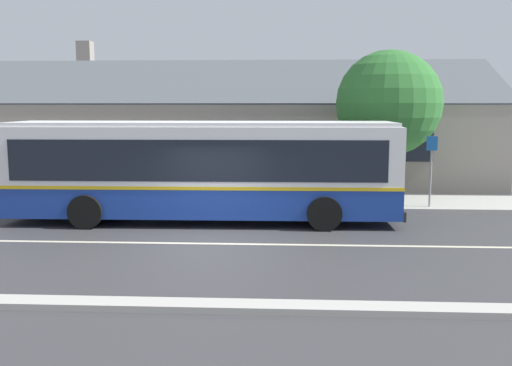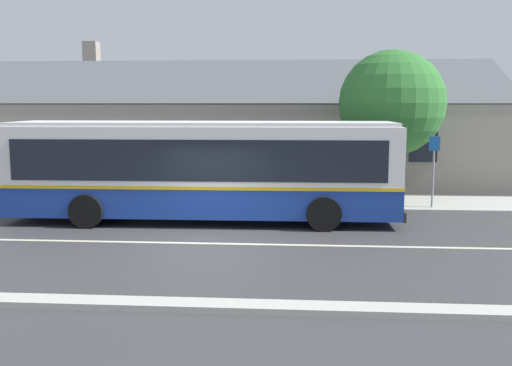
% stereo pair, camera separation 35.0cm
% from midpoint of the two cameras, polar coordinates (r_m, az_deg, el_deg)
% --- Properties ---
extents(ground_plane, '(300.00, 300.00, 0.00)m').
position_cam_midpoint_polar(ground_plane, '(14.95, -5.52, -6.06)').
color(ground_plane, '#38383A').
extents(sidewalk_far, '(60.00, 3.00, 0.15)m').
position_cam_midpoint_polar(sidewalk_far, '(20.76, -3.07, -1.90)').
color(sidewalk_far, '#ADAAA3').
rests_on(sidewalk_far, ground).
extents(curb_near, '(60.00, 0.50, 0.12)m').
position_cam_midpoint_polar(curb_near, '(10.45, -9.47, -11.96)').
color(curb_near, '#ADAAA3').
rests_on(curb_near, ground).
extents(lane_divider_stripe, '(60.00, 0.16, 0.01)m').
position_cam_midpoint_polar(lane_divider_stripe, '(14.95, -5.52, -6.05)').
color(lane_divider_stripe, beige).
rests_on(lane_divider_stripe, ground).
extents(community_building, '(25.39, 9.63, 6.75)m').
position_cam_midpoint_polar(community_building, '(28.16, -4.18, 4.44)').
color(community_building, gray).
rests_on(community_building, ground).
extents(transit_bus, '(11.93, 2.88, 3.07)m').
position_cam_midpoint_polar(transit_bus, '(17.57, -5.93, 1.49)').
color(transit_bus, navy).
rests_on(transit_bus, ground).
extents(bench_down_street, '(1.66, 0.51, 0.94)m').
position_cam_midpoint_polar(bench_down_street, '(21.55, -15.94, -0.51)').
color(bench_down_street, brown).
rests_on(bench_down_street, sidewalk_far).
extents(street_tree_primary, '(3.84, 3.84, 5.56)m').
position_cam_midpoint_polar(street_tree_primary, '(21.49, 12.68, 7.78)').
color(street_tree_primary, '#4C3828').
rests_on(street_tree_primary, ground).
extents(bus_stop_sign, '(0.36, 0.07, 2.40)m').
position_cam_midpoint_polar(bus_stop_sign, '(20.00, 16.63, 1.94)').
color(bus_stop_sign, gray).
rests_on(bus_stop_sign, sidewalk_far).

